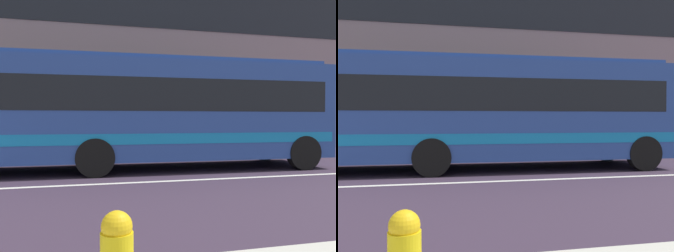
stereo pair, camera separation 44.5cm
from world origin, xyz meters
TOP-DOWN VIEW (x-y plane):
  - hedge_row_far at (2.05, 5.63)m, footprint 21.19×1.10m
  - apartment_block_right at (9.40, 13.26)m, footprint 20.38×9.40m
  - transit_bus at (5.73, 2.17)m, footprint 12.50×2.90m

SIDE VIEW (x-z plane):
  - hedge_row_far at x=2.05m, z-range 0.00..0.78m
  - transit_bus at x=5.73m, z-range 0.17..3.40m
  - apartment_block_right at x=9.40m, z-range 0.00..12.36m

